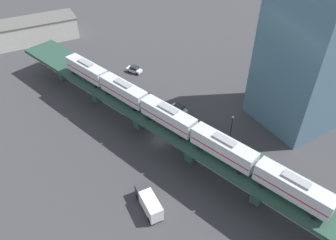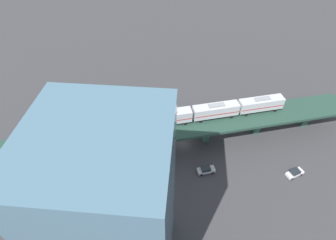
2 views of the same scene
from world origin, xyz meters
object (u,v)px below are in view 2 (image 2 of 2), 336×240
(street_car_white, at_px, (295,173))
(street_car_silver, at_px, (206,170))
(subway_train, at_px, (168,117))
(street_car_green, at_px, (135,161))
(office_tower, at_px, (117,217))
(signal_hut, at_px, (7,154))
(street_lamp, at_px, (146,171))
(delivery_truck, at_px, (137,111))

(street_car_white, bearing_deg, street_car_silver, -87.48)
(subway_train, height_order, street_car_silver, subway_train)
(subway_train, xyz_separation_m, street_car_green, (7.98, -7.66, -8.57))
(street_car_green, bearing_deg, subway_train, 136.18)
(subway_train, distance_m, street_car_white, 34.04)
(street_car_silver, height_order, office_tower, office_tower)
(signal_hut, bearing_deg, street_car_green, 103.23)
(subway_train, relative_size, street_car_green, 12.76)
(subway_train, xyz_separation_m, street_car_white, (8.10, 31.93, -8.57))
(signal_hut, distance_m, street_car_silver, 46.06)
(signal_hut, xyz_separation_m, street_car_silver, (-5.31, 45.08, -7.83))
(street_car_white, distance_m, street_lamp, 36.45)
(signal_hut, xyz_separation_m, delivery_truck, (-24.30, 24.59, -7.01))
(subway_train, bearing_deg, street_car_silver, 48.50)
(street_car_silver, distance_m, street_car_white, 21.72)
(delivery_truck, relative_size, office_tower, 0.20)
(subway_train, relative_size, street_lamp, 8.73)
(subway_train, height_order, signal_hut, subway_train)
(signal_hut, relative_size, street_car_green, 0.84)
(street_car_green, relative_size, street_car_silver, 1.00)
(street_car_green, bearing_deg, signal_hut, -76.77)
(street_car_silver, distance_m, street_lamp, 15.12)
(street_car_white, bearing_deg, office_tower, -58.55)
(office_tower, bearing_deg, street_lamp, 177.42)
(office_tower, bearing_deg, subway_train, 170.94)
(street_car_white, bearing_deg, delivery_truck, -113.15)
(subway_train, distance_m, office_tower, 32.14)
(street_car_green, xyz_separation_m, street_lamp, (4.81, 3.58, 3.17))
(street_car_white, height_order, office_tower, office_tower)
(signal_hut, relative_size, office_tower, 0.11)
(street_car_green, distance_m, delivery_truck, 18.12)
(street_lamp, relative_size, office_tower, 0.19)
(office_tower, bearing_deg, street_car_silver, 144.97)
(street_car_silver, xyz_separation_m, street_car_white, (-0.96, 21.70, 0.00))
(street_car_white, bearing_deg, street_car_green, -90.18)
(signal_hut, bearing_deg, street_car_white, 95.36)
(signal_hut, height_order, street_lamp, signal_hut)
(street_car_green, relative_size, office_tower, 0.13)
(subway_train, distance_m, delivery_truck, 16.24)
(signal_hut, bearing_deg, delivery_truck, 134.66)
(street_car_green, xyz_separation_m, delivery_truck, (-17.91, -2.60, 0.82))
(street_lamp, bearing_deg, office_tower, -2.58)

